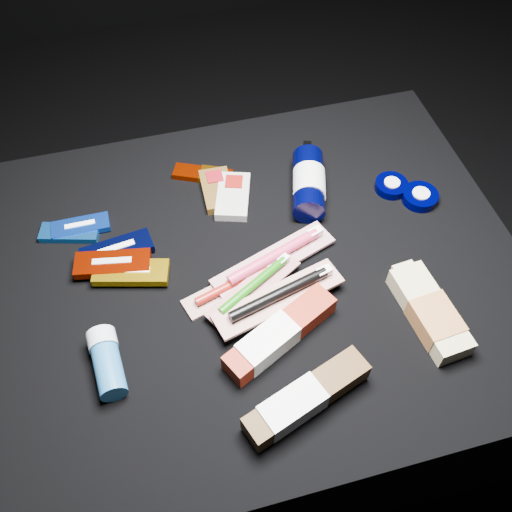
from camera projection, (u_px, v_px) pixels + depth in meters
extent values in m
plane|color=black|center=(251.00, 367.00, 1.34)|extent=(3.00, 3.00, 0.00)
cube|color=black|center=(250.00, 324.00, 1.17)|extent=(0.98, 0.78, 0.40)
cube|color=#104EA0|center=(70.00, 233.00, 1.05)|extent=(0.11, 0.07, 0.01)
cube|color=silver|center=(69.00, 232.00, 1.05)|extent=(0.06, 0.02, 0.01)
cube|color=#0E38AA|center=(81.00, 227.00, 1.06)|extent=(0.11, 0.04, 0.01)
cube|color=white|center=(81.00, 226.00, 1.06)|extent=(0.05, 0.01, 0.01)
cube|color=black|center=(117.00, 250.00, 1.02)|extent=(0.13, 0.06, 0.01)
cube|color=white|center=(117.00, 250.00, 1.02)|extent=(0.07, 0.02, 0.02)
cube|color=#AB8209|center=(131.00, 272.00, 0.99)|extent=(0.14, 0.08, 0.02)
cube|color=white|center=(131.00, 272.00, 0.99)|extent=(0.07, 0.03, 0.02)
cube|color=#771200|center=(113.00, 264.00, 1.00)|extent=(0.14, 0.07, 0.02)
cube|color=#B9B9B5|center=(113.00, 263.00, 1.00)|extent=(0.07, 0.02, 0.02)
cube|color=#4C3311|center=(217.00, 190.00, 1.11)|extent=(0.06, 0.11, 0.02)
cube|color=maroon|center=(215.00, 179.00, 1.13)|extent=(0.03, 0.03, 0.02)
cube|color=#ADACA6|center=(233.00, 196.00, 1.10)|extent=(0.09, 0.13, 0.02)
cube|color=maroon|center=(234.00, 185.00, 1.12)|extent=(0.04, 0.04, 0.02)
cube|color=#761500|center=(203.00, 174.00, 1.14)|extent=(0.12, 0.08, 0.01)
cube|color=#9A5B07|center=(212.00, 175.00, 1.14)|extent=(0.06, 0.06, 0.01)
cylinder|color=black|center=(308.00, 183.00, 1.10)|extent=(0.10, 0.16, 0.06)
cylinder|color=silver|center=(309.00, 185.00, 1.09)|extent=(0.08, 0.08, 0.06)
cylinder|color=black|center=(308.00, 152.00, 1.15)|extent=(0.03, 0.03, 0.02)
cube|color=black|center=(307.00, 148.00, 1.16)|extent=(0.02, 0.03, 0.01)
cylinder|color=black|center=(391.00, 186.00, 1.12)|extent=(0.06, 0.06, 0.02)
cylinder|color=silver|center=(391.00, 185.00, 1.12)|extent=(0.03, 0.03, 0.02)
cylinder|color=black|center=(420.00, 197.00, 1.10)|extent=(0.07, 0.07, 0.02)
cylinder|color=silver|center=(420.00, 196.00, 1.10)|extent=(0.03, 0.03, 0.02)
cube|color=#C7B585|center=(429.00, 312.00, 0.94)|extent=(0.08, 0.18, 0.04)
cube|color=#A36736|center=(435.00, 321.00, 0.93)|extent=(0.07, 0.09, 0.04)
cube|color=#C7B585|center=(403.00, 271.00, 0.99)|extent=(0.04, 0.02, 0.03)
cylinder|color=#1E5A8D|center=(109.00, 371.00, 0.87)|extent=(0.05, 0.09, 0.04)
cylinder|color=#A9BCC7|center=(102.00, 341.00, 0.90)|extent=(0.05, 0.03, 0.05)
cube|color=silver|center=(235.00, 286.00, 0.99)|extent=(0.20, 0.10, 0.01)
cylinder|color=maroon|center=(235.00, 283.00, 0.98)|extent=(0.15, 0.06, 0.02)
cube|color=silver|center=(271.00, 264.00, 1.00)|extent=(0.02, 0.02, 0.01)
cube|color=silver|center=(274.00, 261.00, 1.01)|extent=(0.24, 0.13, 0.01)
cylinder|color=#BE2D53|center=(274.00, 256.00, 1.00)|extent=(0.18, 0.08, 0.02)
cube|color=white|center=(315.00, 233.00, 1.03)|extent=(0.03, 0.02, 0.01)
cube|color=#B5AFAA|center=(253.00, 289.00, 0.97)|extent=(0.19, 0.13, 0.01)
cylinder|color=#125D09|center=(253.00, 285.00, 0.96)|extent=(0.14, 0.09, 0.02)
cube|color=silver|center=(283.00, 260.00, 0.99)|extent=(0.02, 0.02, 0.01)
cube|color=beige|center=(279.00, 298.00, 0.95)|extent=(0.24, 0.11, 0.01)
cylinder|color=black|center=(279.00, 294.00, 0.94)|extent=(0.18, 0.06, 0.02)
cube|color=white|center=(324.00, 272.00, 0.96)|extent=(0.03, 0.02, 0.01)
cube|color=maroon|center=(280.00, 333.00, 0.92)|extent=(0.21, 0.13, 0.04)
cube|color=silver|center=(268.00, 343.00, 0.90)|extent=(0.11, 0.09, 0.04)
cube|color=#3E270D|center=(307.00, 397.00, 0.85)|extent=(0.21, 0.11, 0.04)
cube|color=beige|center=(292.00, 407.00, 0.83)|extent=(0.11, 0.08, 0.04)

